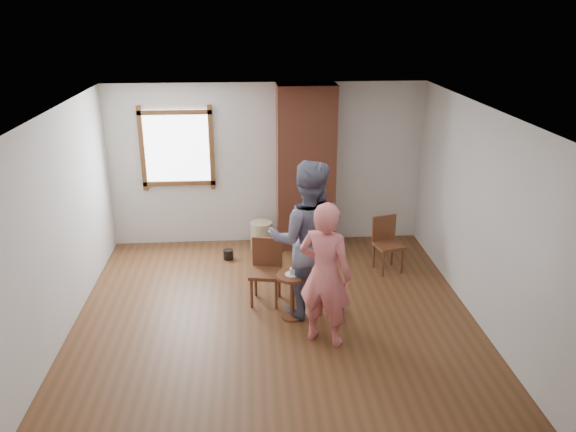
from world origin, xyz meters
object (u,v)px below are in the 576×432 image
object	(u,v)px
dining_chair_left	(266,267)
man	(308,240)
dining_chair_right	(387,241)
person_pink	(325,275)
side_table	(292,289)
stoneware_crock	(262,235)

from	to	relation	value
dining_chair_left	man	world-z (taller)	man
dining_chair_right	person_pink	distance (m)	2.22
dining_chair_left	side_table	size ratio (longest dim) A/B	1.42
dining_chair_left	side_table	world-z (taller)	dining_chair_left
dining_chair_right	person_pink	xyz separation A→B (m)	(-1.17, -1.84, 0.41)
dining_chair_left	person_pink	bearing A→B (deg)	-48.03
stoneware_crock	man	xyz separation A→B (m)	(0.52, -2.07, 0.78)
man	dining_chair_left	bearing A→B (deg)	-31.29
dining_chair_left	person_pink	world-z (taller)	person_pink
dining_chair_left	man	size ratio (longest dim) A/B	0.42
dining_chair_right	side_table	distance (m)	1.97
dining_chair_right	side_table	bearing A→B (deg)	-154.01
stoneware_crock	side_table	bearing A→B (deg)	-81.49
person_pink	side_table	bearing A→B (deg)	-29.71
man	person_pink	xyz separation A→B (m)	(0.13, -0.66, -0.14)
dining_chair_right	side_table	size ratio (longest dim) A/B	1.35
dining_chair_left	man	distance (m)	0.82
man	side_table	bearing A→B (deg)	34.25
dining_chair_right	person_pink	bearing A→B (deg)	-137.21
dining_chair_left	side_table	distance (m)	0.57
man	person_pink	size ratio (longest dim) A/B	1.17
dining_chair_right	man	xyz separation A→B (m)	(-1.30, -1.18, 0.55)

